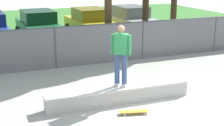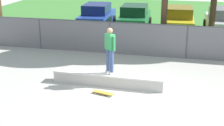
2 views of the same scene
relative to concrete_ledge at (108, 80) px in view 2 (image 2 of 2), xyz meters
name	(u,v)px [view 2 (image 2 of 2)]	position (x,y,z in m)	size (l,w,h in m)	color
ground_plane	(130,94)	(1.00, -0.62, -0.24)	(80.00, 80.00, 0.00)	#ADAAA3
grass_strip	(164,18)	(1.00, 14.52, -0.23)	(31.23, 20.00, 0.02)	#3D7A33
concrete_ledge	(108,80)	(0.00, 0.00, 0.00)	(4.42, 0.59, 0.48)	#B7B5AD
skateboarder	(110,49)	(0.07, 0.07, 1.24)	(0.49, 0.43, 1.82)	beige
skateboard	(103,93)	(0.06, -0.90, -0.17)	(0.82, 0.40, 0.09)	gold
chainlink_fence	(147,38)	(1.00, 4.22, 0.67)	(19.30, 0.07, 1.66)	#4C4C51
car_blue	(97,16)	(-3.17, 9.86, 0.60)	(2.13, 4.26, 1.66)	#233D9E
car_green	(135,17)	(-0.59, 9.89, 0.60)	(2.13, 4.26, 1.66)	#1E6638
car_yellow	(179,19)	(2.34, 9.79, 0.60)	(2.13, 4.26, 1.66)	gold
car_silver	(222,21)	(4.99, 10.00, 0.60)	(2.13, 4.26, 1.66)	#B7BABF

